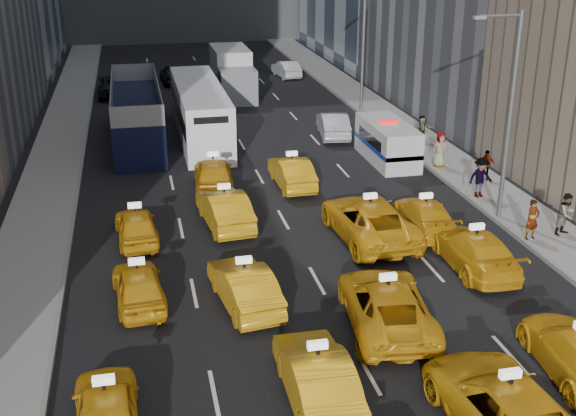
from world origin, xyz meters
name	(u,v)px	position (x,y,z in m)	size (l,w,h in m)	color
ground	(392,416)	(0.00, 0.00, 0.00)	(160.00, 160.00, 0.00)	black
sidewalk_west	(56,159)	(-10.50, 25.00, 0.07)	(3.00, 90.00, 0.15)	gray
sidewalk_east	(414,137)	(10.50, 25.00, 0.07)	(3.00, 90.00, 0.15)	gray
curb_west	(83,158)	(-9.05, 25.00, 0.09)	(0.15, 90.00, 0.18)	slate
curb_east	(392,138)	(9.05, 25.00, 0.09)	(0.15, 90.00, 0.18)	slate
streetlight_near	(508,111)	(9.18, 12.00, 4.92)	(2.15, 0.22, 9.00)	#595B60
streetlight_far	(362,40)	(9.18, 32.00, 4.92)	(2.15, 0.22, 9.00)	#595B60
taxi_4	(107,411)	(-7.33, 0.85, 0.71)	(1.67, 4.16, 1.42)	orange
taxi_5	(317,376)	(-1.78, 1.10, 0.76)	(1.62, 4.64, 1.53)	orange
taxi_6	(506,407)	(2.56, -1.23, 0.78)	(2.58, 5.59, 1.55)	orange
taxi_8	(139,285)	(-6.39, 7.67, 0.68)	(1.62, 4.02, 1.37)	orange
taxi_9	(244,285)	(-2.87, 6.79, 0.73)	(1.55, 4.46, 1.47)	orange
taxi_10	(386,304)	(1.39, 4.47, 0.77)	(2.55, 5.52, 1.54)	orange
taxi_11	(475,250)	(6.07, 7.79, 0.73)	(2.06, 5.06, 1.47)	orange
taxi_12	(136,226)	(-6.35, 13.04, 0.67)	(1.59, 3.96, 1.35)	orange
taxi_13	(225,208)	(-2.59, 13.93, 0.78)	(1.66, 4.75, 1.56)	orange
taxi_14	(369,220)	(3.04, 11.24, 0.83)	(2.76, 5.99, 1.66)	orange
taxi_15	(425,215)	(5.63, 11.60, 0.67)	(1.87, 4.60, 1.34)	orange
taxi_16	(213,174)	(-2.51, 18.64, 0.79)	(1.86, 4.61, 1.57)	orange
taxi_17	(292,172)	(1.33, 18.23, 0.73)	(1.55, 4.45, 1.47)	orange
nypd_van	(387,143)	(7.33, 21.10, 1.04)	(2.39, 5.49, 2.31)	silver
double_decker	(137,113)	(-5.94, 27.89, 1.75)	(3.47, 12.28, 3.53)	black
city_bus	(200,112)	(-2.20, 28.00, 1.61)	(3.11, 12.63, 3.24)	white
box_truck	(232,73)	(1.37, 39.07, 1.72)	(2.70, 7.64, 3.48)	silver
misc_car_0	(333,125)	(5.75, 26.47, 0.76)	(1.60, 4.59, 1.51)	#B1B3BA
misc_car_1	(115,85)	(-7.35, 41.26, 0.78)	(2.58, 5.60, 1.56)	black
misc_car_2	(234,68)	(2.44, 45.93, 0.80)	(2.24, 5.50, 1.60)	slate
misc_car_3	(173,74)	(-2.79, 44.65, 0.76)	(1.80, 4.47, 1.52)	black
misc_car_4	(286,69)	(6.86, 45.21, 0.70)	(1.48, 4.25, 1.40)	#B7BABF
pedestrian_0	(532,220)	(9.40, 9.48, 1.00)	(0.62, 0.41, 1.70)	gray
pedestrian_1	(566,214)	(11.02, 9.63, 1.04)	(0.87, 0.48, 1.79)	gray
pedestrian_2	(481,177)	(9.56, 14.46, 1.11)	(1.24, 0.51, 1.93)	gray
pedestrian_3	(486,165)	(10.97, 16.70, 0.92)	(0.90, 0.41, 1.54)	gray
pedestrian_4	(440,149)	(9.59, 19.20, 1.08)	(0.91, 0.50, 1.87)	gray
pedestrian_5	(422,129)	(10.42, 23.76, 0.94)	(1.46, 0.42, 1.57)	gray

